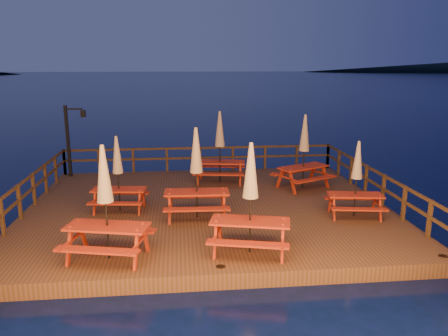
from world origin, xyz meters
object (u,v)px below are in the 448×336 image
Objects in this scene: picnic_table_1 at (220,146)px; picnic_table_2 at (250,197)px; lamp_post at (71,134)px; picnic_table_0 at (105,201)px.

picnic_table_2 is (0.12, -6.76, -0.01)m from picnic_table_1.
picnic_table_0 is (2.68, -8.40, -0.31)m from lamp_post.
picnic_table_0 is at bearing -165.80° from picnic_table_2.
picnic_table_1 reaches higher than picnic_table_0.
picnic_table_1 reaches higher than picnic_table_2.
lamp_post reaches higher than picnic_table_2.
picnic_table_1 is 6.76m from picnic_table_2.
picnic_table_1 is at bearing 105.21° from picnic_table_2.
lamp_post is 8.82m from picnic_table_0.
lamp_post is 10.45m from picnic_table_2.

